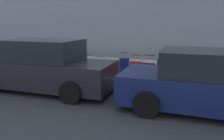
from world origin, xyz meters
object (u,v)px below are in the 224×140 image
object	(u,v)px
suitcase_silver_7	(100,66)
bollard_post	(42,62)
suitcase_maroon_3	(149,71)
suitcase_navy_5	(124,67)
suitcase_olive_8	(90,67)
parked_car_navy_0	(206,83)
fire_hydrant	(57,62)
suitcase_black_2	(163,69)
suitcase_black_9	(81,64)
suitcase_maroon_10	(71,65)
suitcase_red_4	(136,70)
suitcase_olive_1	(175,72)
suitcase_teal_6	(112,69)
parked_car_charcoal_1	(44,67)
suitcase_silver_0	(189,75)

from	to	relation	value
suitcase_silver_7	bollard_post	world-z (taller)	suitcase_silver_7
suitcase_silver_7	suitcase_maroon_3	bearing A→B (deg)	179.59
suitcase_navy_5	suitcase_olive_8	size ratio (longest dim) A/B	1.21
suitcase_navy_5	bollard_post	bearing A→B (deg)	2.54
suitcase_olive_8	parked_car_navy_0	size ratio (longest dim) A/B	0.18
fire_hydrant	parked_car_navy_0	xyz separation A→B (m)	(-5.93, 2.17, 0.20)
suitcase_black_2	suitcase_black_9	world-z (taller)	suitcase_black_2
suitcase_maroon_10	fire_hydrant	xyz separation A→B (m)	(0.69, 0.01, 0.12)
bollard_post	parked_car_navy_0	distance (m)	6.94
suitcase_silver_7	suitcase_black_9	world-z (taller)	suitcase_black_9
suitcase_red_4	suitcase_navy_5	xyz separation A→B (m)	(0.47, 0.00, 0.05)
suitcase_maroon_10	bollard_post	world-z (taller)	bollard_post
bollard_post	parked_car_navy_0	world-z (taller)	parked_car_navy_0
suitcase_red_4	fire_hydrant	bearing A→B (deg)	0.31
suitcase_olive_1	fire_hydrant	bearing A→B (deg)	-0.01
suitcase_teal_6	suitcase_silver_7	world-z (taller)	suitcase_silver_7
suitcase_olive_8	suitcase_black_9	world-z (taller)	suitcase_black_9
suitcase_navy_5	bollard_post	xyz separation A→B (m)	(3.81, 0.17, -0.02)
suitcase_black_2	suitcase_red_4	xyz separation A→B (m)	(1.01, 0.03, -0.08)
suitcase_maroon_3	parked_car_charcoal_1	xyz separation A→B (m)	(3.11, 2.12, 0.34)
suitcase_navy_5	suitcase_olive_8	bearing A→B (deg)	1.60
fire_hydrant	suitcase_navy_5	bearing A→B (deg)	-179.65
parked_car_navy_0	bollard_post	bearing A→B (deg)	-16.93
suitcase_maroon_10	parked_car_charcoal_1	bearing A→B (deg)	97.68
bollard_post	suitcase_navy_5	bearing A→B (deg)	-177.46
suitcase_black_2	suitcase_silver_0	bearing A→B (deg)	172.59
parked_car_charcoal_1	suitcase_silver_7	bearing A→B (deg)	-116.98
suitcase_silver_0	suitcase_silver_7	world-z (taller)	suitcase_silver_0
suitcase_red_4	parked_car_charcoal_1	distance (m)	3.41
suitcase_olive_1	suitcase_maroon_3	world-z (taller)	suitcase_olive_1
suitcase_maroon_3	parked_car_navy_0	size ratio (longest dim) A/B	0.21
suitcase_navy_5	suitcase_olive_1	bearing A→B (deg)	179.41
suitcase_maroon_10	bollard_post	bearing A→B (deg)	6.50
bollard_post	parked_car_navy_0	xyz separation A→B (m)	(-6.64, 2.02, 0.24)
suitcase_maroon_3	suitcase_maroon_10	bearing A→B (deg)	-1.04
suitcase_maroon_3	parked_car_charcoal_1	distance (m)	3.78
suitcase_maroon_3	fire_hydrant	size ratio (longest dim) A/B	1.24
suitcase_navy_5	fire_hydrant	world-z (taller)	suitcase_navy_5
suitcase_navy_5	bollard_post	distance (m)	3.81
suitcase_silver_0	suitcase_maroon_10	xyz separation A→B (m)	(4.84, -0.09, 0.01)
suitcase_silver_0	suitcase_red_4	world-z (taller)	suitcase_red_4
suitcase_maroon_3	suitcase_teal_6	xyz separation A→B (m)	(1.48, -0.05, -0.03)
suitcase_red_4	bollard_post	xyz separation A→B (m)	(4.28, 0.17, 0.04)
suitcase_maroon_3	suitcase_black_9	bearing A→B (deg)	-1.81
suitcase_maroon_3	bollard_post	size ratio (longest dim) A/B	1.32
bollard_post	suitcase_silver_7	bearing A→B (deg)	-177.69
suitcase_black_2	suitcase_black_9	size ratio (longest dim) A/B	1.35
suitcase_navy_5	suitcase_silver_7	size ratio (longest dim) A/B	1.31
suitcase_silver_0	parked_car_charcoal_1	size ratio (longest dim) A/B	0.17
suitcase_maroon_10	bollard_post	distance (m)	1.41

